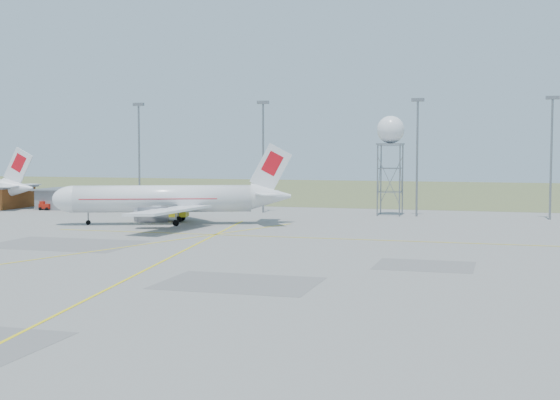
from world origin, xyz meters
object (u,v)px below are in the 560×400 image
(airliner_main, at_px, (167,199))
(baggage_tug, at_px, (45,207))
(radar_tower, at_px, (390,160))
(fire_truck, at_px, (165,212))

(airliner_main, relative_size, baggage_tug, 16.19)
(radar_tower, relative_size, baggage_tug, 7.82)
(fire_truck, height_order, baggage_tug, fire_truck)
(airliner_main, distance_m, baggage_tug, 38.34)
(radar_tower, distance_m, fire_truck, 40.64)
(radar_tower, distance_m, baggage_tug, 65.95)
(fire_truck, xyz_separation_m, baggage_tug, (-31.24, 13.96, -0.88))
(baggage_tug, bearing_deg, fire_truck, -24.59)
(fire_truck, bearing_deg, airliner_main, -70.92)
(fire_truck, distance_m, baggage_tug, 34.23)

